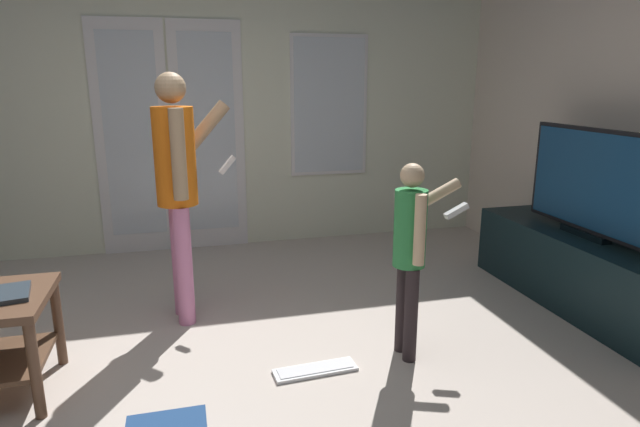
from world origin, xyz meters
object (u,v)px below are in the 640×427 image
at_px(person_adult, 178,177).
at_px(loose_keyboard, 315,370).
at_px(flat_screen_tv, 591,183).
at_px(person_child, 411,243).
at_px(tv_stand, 581,272).

distance_m(person_adult, loose_keyboard, 1.40).
height_order(flat_screen_tv, loose_keyboard, flat_screen_tv).
relative_size(flat_screen_tv, person_child, 1.02).
height_order(tv_stand, person_child, person_child).
bearing_deg(tv_stand, flat_screen_tv, 114.80).
xyz_separation_m(tv_stand, loose_keyboard, (-1.92, -0.36, -0.24)).
relative_size(person_child, loose_keyboard, 2.41).
distance_m(tv_stand, loose_keyboard, 1.97).
relative_size(person_adult, loose_keyboard, 3.43).
bearing_deg(tv_stand, loose_keyboard, -169.23).
bearing_deg(loose_keyboard, flat_screen_tv, 10.89).
bearing_deg(person_adult, person_child, -34.24).
bearing_deg(person_child, tv_stand, 12.95).
distance_m(flat_screen_tv, loose_keyboard, 2.12).
distance_m(flat_screen_tv, person_adult, 2.60).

